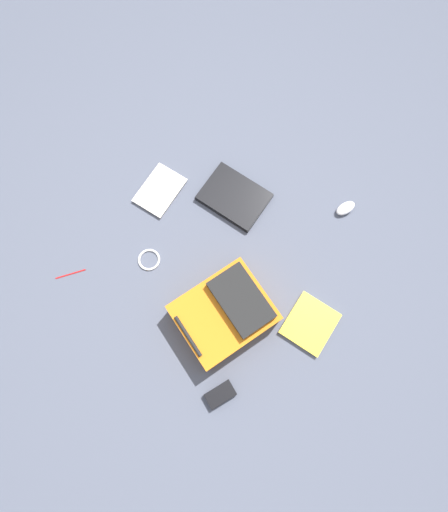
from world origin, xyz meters
The scene contains 9 objects.
ground_plane centered at (0.00, 0.00, 0.00)m, with size 4.05×4.05×0.00m, color #4C5160.
backpack centered at (0.20, -0.23, 0.08)m, with size 0.42×0.47×0.18m.
laptop centered at (-0.16, 0.24, 0.02)m, with size 0.35×0.27×0.03m.
book_red centered at (0.52, -0.01, 0.01)m, with size 0.24×0.26×0.02m.
book_blue centered at (-0.46, 0.02, 0.01)m, with size 0.21×0.27×0.02m.
computer_mouse centered at (0.30, 0.55, 0.02)m, with size 0.06×0.10×0.04m, color silver.
cable_coil centered at (-0.26, -0.28, 0.01)m, with size 0.11×0.11×0.01m, color silver.
power_brick centered at (0.41, -0.51, 0.02)m, with size 0.07×0.13×0.04m, color black.
pen_black centered at (-0.49, -0.58, 0.00)m, with size 0.01×0.01×0.15m, color red.
Camera 1 is at (0.33, -0.40, 1.93)m, focal length 28.90 mm.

